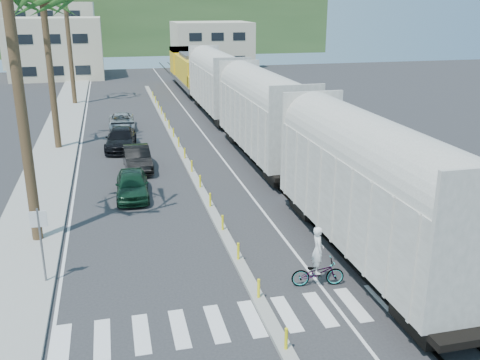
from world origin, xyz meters
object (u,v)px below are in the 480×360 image
at_px(street_sign, 40,235).
at_px(cyclist, 318,267).
at_px(car_lead, 132,184).
at_px(car_second, 137,158).

relative_size(street_sign, cyclist, 1.29).
bearing_deg(car_lead, car_second, 85.55).
bearing_deg(car_second, cyclist, -73.48).
bearing_deg(cyclist, car_second, 27.04).
bearing_deg(street_sign, car_lead, 67.54).
height_order(car_lead, car_second, car_second).
distance_m(car_second, cyclist, 17.07).
relative_size(car_second, cyclist, 1.93).
distance_m(street_sign, car_lead, 9.50).
bearing_deg(cyclist, street_sign, 83.93).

